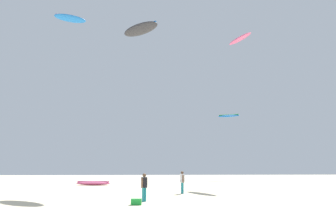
% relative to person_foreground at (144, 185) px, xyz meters
% --- Properties ---
extents(ground_plane, '(120.00, 120.00, 0.00)m').
position_rel_person_foreground_xyz_m(ground_plane, '(2.02, -6.32, -0.94)').
color(ground_plane, beige).
extents(person_foreground, '(0.36, 0.46, 1.61)m').
position_rel_person_foreground_xyz_m(person_foreground, '(0.00, 0.00, 0.00)').
color(person_foreground, teal).
rests_on(person_foreground, ground).
extents(person_midground, '(0.37, 0.54, 1.64)m').
position_rel_person_foreground_xyz_m(person_midground, '(2.76, 5.58, 0.01)').
color(person_midground, teal).
rests_on(person_midground, ground).
extents(kite_grounded_near, '(3.74, 1.55, 0.44)m').
position_rel_person_foreground_xyz_m(kite_grounded_near, '(-5.43, 16.83, -0.73)').
color(kite_grounded_near, '#E5598C').
rests_on(kite_grounded_near, ground).
extents(cooler_box, '(0.56, 0.36, 0.32)m').
position_rel_person_foreground_xyz_m(cooler_box, '(-0.40, -1.63, -0.78)').
color(cooler_box, green).
rests_on(cooler_box, ground).
extents(kite_aloft_1, '(3.43, 2.40, 0.62)m').
position_rel_person_foreground_xyz_m(kite_aloft_1, '(12.63, 32.54, 8.63)').
color(kite_aloft_1, blue).
extents(kite_aloft_3, '(4.08, 4.09, 1.04)m').
position_rel_person_foreground_xyz_m(kite_aloft_3, '(-0.62, 11.81, 14.12)').
color(kite_aloft_3, '#2D2D33').
extents(kite_aloft_6, '(4.24, 2.85, 0.92)m').
position_rel_person_foreground_xyz_m(kite_aloft_6, '(-10.08, 23.84, 20.13)').
color(kite_aloft_6, blue).
extents(kite_aloft_8, '(2.63, 4.66, 0.79)m').
position_rel_person_foreground_xyz_m(kite_aloft_8, '(11.17, 19.47, 16.19)').
color(kite_aloft_8, '#E5598C').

